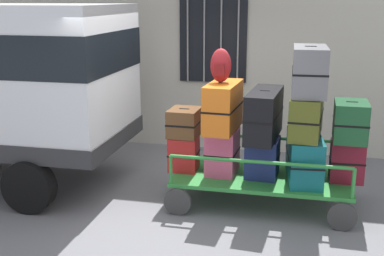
{
  "coord_description": "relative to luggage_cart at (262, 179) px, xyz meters",
  "views": [
    {
      "loc": [
        1.49,
        -6.31,
        2.72
      ],
      "look_at": [
        0.07,
        0.01,
        1.0
      ],
      "focal_mm": 46.28,
      "sensor_mm": 36.0,
      "label": 1
    }
  ],
  "objects": [
    {
      "name": "suitcase_right_bottom",
      "position": [
        1.08,
        -0.0,
        0.34
      ],
      "size": [
        0.44,
        0.3,
        0.56
      ],
      "color": "maroon",
      "rests_on": "luggage_cart"
    },
    {
      "name": "suitcase_center_middle",
      "position": [
        0.0,
        -0.01,
        0.9
      ],
      "size": [
        0.45,
        1.07,
        0.63
      ],
      "color": "black",
      "rests_on": "suitcase_center_bottom"
    },
    {
      "name": "suitcase_right_middle",
      "position": [
        1.08,
        -0.01,
        0.87
      ],
      "size": [
        0.43,
        0.6,
        0.5
      ],
      "color": "#194C28",
      "rests_on": "suitcase_right_bottom"
    },
    {
      "name": "suitcase_midright_middle",
      "position": [
        0.54,
        -0.0,
        0.92
      ],
      "size": [
        0.45,
        0.98,
        0.53
      ],
      "color": "#4C5119",
      "rests_on": "suitcase_midright_bottom"
    },
    {
      "name": "ground_plane",
      "position": [
        -1.03,
        -0.01,
        -0.34
      ],
      "size": [
        40.0,
        40.0,
        0.0
      ],
      "primitive_type": "plane",
      "color": "slate"
    },
    {
      "name": "suitcase_midright_top",
      "position": [
        0.54,
        0.02,
        1.49
      ],
      "size": [
        0.44,
        0.89,
        0.61
      ],
      "color": "slate",
      "rests_on": "suitcase_midright_middle"
    },
    {
      "name": "suitcase_left_middle",
      "position": [
        -1.08,
        0.04,
        0.73
      ],
      "size": [
        0.42,
        0.51,
        0.38
      ],
      "color": "brown",
      "rests_on": "suitcase_left_bottom"
    },
    {
      "name": "building_wall",
      "position": [
        -1.04,
        2.54,
        2.15
      ],
      "size": [
        12.0,
        0.38,
        5.0
      ],
      "color": "beige",
      "rests_on": "ground"
    },
    {
      "name": "backpack",
      "position": [
        -0.58,
        -0.02,
        1.52
      ],
      "size": [
        0.27,
        0.22,
        0.44
      ],
      "color": "maroon",
      "rests_on": "suitcase_midleft_middle"
    },
    {
      "name": "suitcase_midright_bottom",
      "position": [
        0.54,
        0.01,
        0.35
      ],
      "size": [
        0.51,
        1.04,
        0.59
      ],
      "color": "#0F5960",
      "rests_on": "luggage_cart"
    },
    {
      "name": "cart_railing",
      "position": [
        0.0,
        0.0,
        0.38
      ],
      "size": [
        2.29,
        1.15,
        0.39
      ],
      "color": "#2D8438",
      "rests_on": "luggage_cart"
    },
    {
      "name": "suitcase_center_bottom",
      "position": [
        0.0,
        -0.03,
        0.32
      ],
      "size": [
        0.45,
        0.51,
        0.53
      ],
      "color": "navy",
      "rests_on": "luggage_cart"
    },
    {
      "name": "luggage_cart",
      "position": [
        0.0,
        0.0,
        0.0
      ],
      "size": [
        2.39,
        1.29,
        0.4
      ],
      "color": "#2D8438",
      "rests_on": "ground"
    },
    {
      "name": "suitcase_midleft_middle",
      "position": [
        -0.54,
        -0.02,
        0.98
      ],
      "size": [
        0.44,
        0.9,
        0.63
      ],
      "color": "orange",
      "rests_on": "suitcase_midleft_bottom"
    },
    {
      "name": "suitcase_midleft_bottom",
      "position": [
        -0.54,
        -0.01,
        0.36
      ],
      "size": [
        0.42,
        0.57,
        0.61
      ],
      "color": "#CC4C72",
      "rests_on": "luggage_cart"
    },
    {
      "name": "suitcase_left_bottom",
      "position": [
        -1.08,
        -0.0,
        0.3
      ],
      "size": [
        0.4,
        0.42,
        0.48
      ],
      "color": "#B21E1E",
      "rests_on": "luggage_cart"
    }
  ]
}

